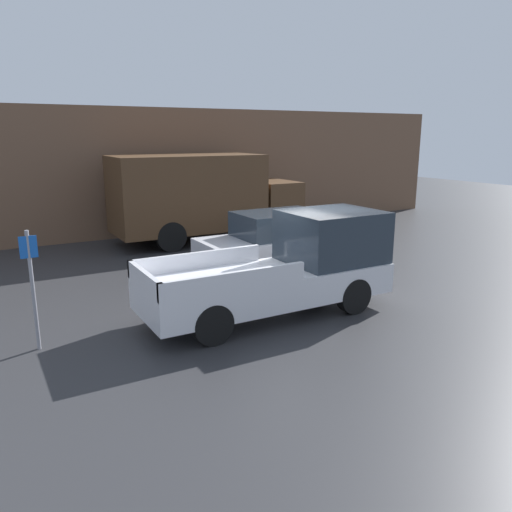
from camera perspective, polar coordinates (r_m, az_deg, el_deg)
ground_plane at (r=12.51m, az=4.44°, el=-4.46°), size 60.00×60.00×0.00m
building_wall at (r=20.24m, az=-10.39°, el=9.43°), size 28.00×0.15×4.90m
pickup_truck at (r=11.14m, az=3.90°, el=-1.28°), size 5.58×1.96×2.19m
car at (r=15.13m, az=2.33°, el=2.03°), size 4.66×2.02×1.63m
delivery_truck at (r=18.57m, az=-6.26°, el=6.93°), size 7.06×2.45×3.18m
parking_sign at (r=9.89m, az=-24.20°, el=-2.89°), size 0.30×0.07×2.26m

